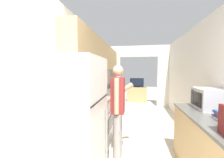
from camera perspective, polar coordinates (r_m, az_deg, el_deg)
wall_left at (r=3.29m, az=-8.88°, el=4.17°), size 0.38×7.38×2.50m
wall_right at (r=2.97m, az=36.50°, el=-1.73°), size 0.06×7.38×2.50m
wall_far_with_doorway at (r=5.77m, az=10.90°, el=2.91°), size 2.81×0.06×2.50m
counter_left at (r=4.18m, az=-1.62°, el=-10.82°), size 0.62×3.85×0.90m
refrigerator at (r=1.73m, az=-17.36°, el=-19.38°), size 0.77×0.70×1.64m
range_oven at (r=2.96m, az=-6.82°, el=-16.93°), size 0.66×0.77×1.04m
person at (r=2.33m, az=2.43°, el=-12.65°), size 0.51×0.38×1.57m
microwave at (r=2.56m, az=35.42°, el=-6.80°), size 0.37×0.44×0.32m
tv_cabinet at (r=6.67m, az=10.20°, el=-6.28°), size 0.92×0.42×0.71m
television at (r=6.55m, az=10.25°, el=-1.52°), size 0.63×0.16×0.42m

